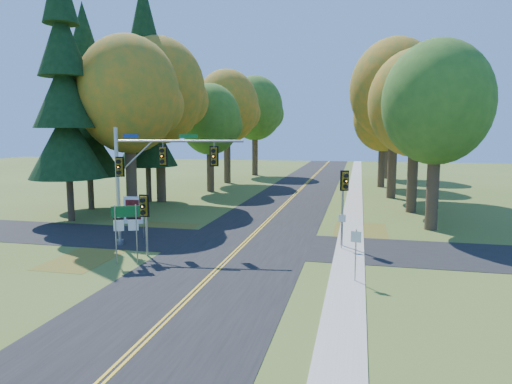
% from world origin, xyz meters
% --- Properties ---
extents(ground, '(160.00, 160.00, 0.00)m').
position_xyz_m(ground, '(0.00, 0.00, 0.00)').
color(ground, '#43591F').
rests_on(ground, ground).
extents(road_main, '(8.00, 160.00, 0.02)m').
position_xyz_m(road_main, '(0.00, 0.00, 0.01)').
color(road_main, black).
rests_on(road_main, ground).
extents(road_cross, '(60.00, 6.00, 0.02)m').
position_xyz_m(road_cross, '(0.00, 2.00, 0.01)').
color(road_cross, black).
rests_on(road_cross, ground).
extents(centerline_left, '(0.10, 160.00, 0.01)m').
position_xyz_m(centerline_left, '(-0.10, 0.00, 0.03)').
color(centerline_left, gold).
rests_on(centerline_left, road_main).
extents(centerline_right, '(0.10, 160.00, 0.01)m').
position_xyz_m(centerline_right, '(0.10, 0.00, 0.03)').
color(centerline_right, gold).
rests_on(centerline_right, road_main).
extents(sidewalk_east, '(1.60, 160.00, 0.06)m').
position_xyz_m(sidewalk_east, '(6.20, 0.00, 0.03)').
color(sidewalk_east, '#9E998E').
rests_on(sidewalk_east, ground).
extents(leaf_patch_w_near, '(4.00, 6.00, 0.00)m').
position_xyz_m(leaf_patch_w_near, '(-6.50, 4.00, 0.01)').
color(leaf_patch_w_near, brown).
rests_on(leaf_patch_w_near, ground).
extents(leaf_patch_e, '(3.50, 8.00, 0.00)m').
position_xyz_m(leaf_patch_e, '(6.80, 6.00, 0.01)').
color(leaf_patch_e, brown).
rests_on(leaf_patch_e, ground).
extents(leaf_patch_w_far, '(3.00, 5.00, 0.00)m').
position_xyz_m(leaf_patch_w_far, '(-7.50, -3.00, 0.01)').
color(leaf_patch_w_far, brown).
rests_on(leaf_patch_w_far, ground).
extents(tree_w_a, '(8.00, 8.00, 14.15)m').
position_xyz_m(tree_w_a, '(-11.13, 9.38, 9.49)').
color(tree_w_a, '#38281C').
rests_on(tree_w_a, ground).
extents(tree_e_a, '(7.20, 7.20, 12.73)m').
position_xyz_m(tree_e_a, '(11.57, 8.77, 8.53)').
color(tree_e_a, '#38281C').
rests_on(tree_e_a, ground).
extents(tree_w_b, '(8.60, 8.60, 15.38)m').
position_xyz_m(tree_w_b, '(-11.72, 16.29, 10.37)').
color(tree_w_b, '#38281C').
rests_on(tree_w_b, ground).
extents(tree_e_b, '(7.60, 7.60, 13.33)m').
position_xyz_m(tree_e_b, '(10.97, 15.58, 8.90)').
color(tree_e_b, '#38281C').
rests_on(tree_e_b, ground).
extents(tree_w_c, '(6.80, 6.80, 11.91)m').
position_xyz_m(tree_w_c, '(-9.54, 24.47, 7.94)').
color(tree_w_c, '#38281C').
rests_on(tree_w_c, ground).
extents(tree_e_c, '(8.80, 8.80, 15.79)m').
position_xyz_m(tree_e_c, '(9.88, 23.69, 10.66)').
color(tree_e_c, '#38281C').
rests_on(tree_e_c, ground).
extents(tree_w_d, '(8.20, 8.20, 14.56)m').
position_xyz_m(tree_w_d, '(-10.13, 33.18, 9.78)').
color(tree_w_d, '#38281C').
rests_on(tree_w_d, ground).
extents(tree_e_d, '(7.00, 7.00, 12.32)m').
position_xyz_m(tree_e_d, '(9.26, 32.87, 8.24)').
color(tree_e_d, '#38281C').
rests_on(tree_e_d, ground).
extents(tree_w_e, '(8.40, 8.40, 14.97)m').
position_xyz_m(tree_w_e, '(-8.92, 44.09, 10.07)').
color(tree_w_e, '#38281C').
rests_on(tree_w_e, ground).
extents(tree_e_e, '(7.80, 7.80, 13.74)m').
position_xyz_m(tree_e_e, '(10.47, 43.58, 9.19)').
color(tree_e_e, '#38281C').
rests_on(tree_e_e, ground).
extents(pine_a, '(5.60, 5.60, 19.48)m').
position_xyz_m(pine_a, '(-14.50, 6.00, 9.18)').
color(pine_a, '#38281C').
rests_on(pine_a, ground).
extents(pine_b, '(5.60, 5.60, 17.31)m').
position_xyz_m(pine_b, '(-16.00, 11.00, 8.16)').
color(pine_b, '#38281C').
rests_on(pine_b, ground).
extents(pine_c, '(5.60, 5.60, 20.56)m').
position_xyz_m(pine_c, '(-13.00, 16.00, 9.69)').
color(pine_c, '#38281C').
rests_on(pine_c, ground).
extents(traffic_mast, '(7.59, 1.48, 6.93)m').
position_xyz_m(traffic_mast, '(-5.30, 0.33, 4.46)').
color(traffic_mast, '#9A9CA2').
rests_on(traffic_mast, ground).
extents(east_signal_pole, '(0.49, 0.60, 4.49)m').
position_xyz_m(east_signal_pole, '(5.79, 2.44, 3.40)').
color(east_signal_pole, gray).
rests_on(east_signal_pole, ground).
extents(ped_signal_pole, '(0.53, 0.62, 3.38)m').
position_xyz_m(ped_signal_pole, '(-4.48, -1.95, 2.51)').
color(ped_signal_pole, '#95979E').
rests_on(ped_signal_pole, ground).
extents(route_sign_cluster, '(1.33, 0.58, 3.05)m').
position_xyz_m(route_sign_cluster, '(-4.81, -3.36, 2.15)').
color(route_sign_cluster, gray).
rests_on(route_sign_cluster, ground).
extents(info_kiosk, '(1.45, 0.40, 1.99)m').
position_xyz_m(info_kiosk, '(-9.36, 6.03, 0.99)').
color(info_kiosk, white).
rests_on(info_kiosk, ground).
extents(reg_sign_e_north, '(0.40, 0.07, 2.08)m').
position_xyz_m(reg_sign_e_north, '(5.73, 1.93, 1.42)').
color(reg_sign_e_north, gray).
rests_on(reg_sign_e_north, ground).
extents(reg_sign_e_south, '(0.46, 0.09, 2.39)m').
position_xyz_m(reg_sign_e_south, '(6.55, -3.72, 1.64)').
color(reg_sign_e_south, gray).
rests_on(reg_sign_e_south, ground).
extents(reg_sign_w, '(0.48, 0.08, 2.52)m').
position_xyz_m(reg_sign_w, '(-6.57, 1.99, 1.73)').
color(reg_sign_w, gray).
rests_on(reg_sign_w, ground).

